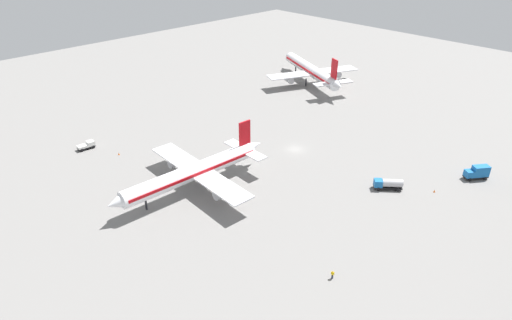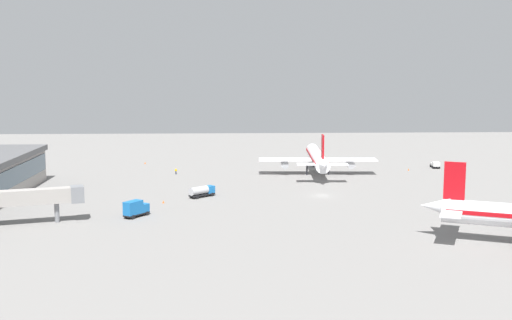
% 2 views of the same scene
% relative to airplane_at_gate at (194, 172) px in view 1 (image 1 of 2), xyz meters
% --- Properties ---
extents(ground, '(288.00, 288.00, 0.00)m').
position_rel_airplane_at_gate_xyz_m(ground, '(31.08, -3.07, -4.50)').
color(ground, gray).
extents(airplane_at_gate, '(40.68, 32.62, 12.38)m').
position_rel_airplane_at_gate_xyz_m(airplane_at_gate, '(0.00, 0.00, 0.00)').
color(airplane_at_gate, white).
rests_on(airplane_at_gate, ground).
extents(airplane_taxiing, '(34.26, 41.38, 13.31)m').
position_rel_airplane_at_gate_xyz_m(airplane_taxiing, '(75.50, 28.52, 0.34)').
color(airplane_taxiing, white).
rests_on(airplane_taxiing, ground).
extents(pushback_tractor, '(4.54, 2.50, 1.90)m').
position_rel_airplane_at_gate_xyz_m(pushback_tractor, '(-8.65, 36.08, -3.53)').
color(pushback_tractor, black).
rests_on(pushback_tractor, ground).
extents(fuel_truck, '(5.62, 5.96, 2.50)m').
position_rel_airplane_at_gate_xyz_m(fuel_truck, '(31.44, -30.62, -3.11)').
color(fuel_truck, black).
rests_on(fuel_truck, ground).
extents(catering_truck, '(5.66, 4.79, 3.30)m').
position_rel_airplane_at_gate_xyz_m(catering_truck, '(50.61, -42.79, -2.80)').
color(catering_truck, black).
rests_on(catering_truck, ground).
extents(ground_crew_worker, '(0.51, 0.53, 1.67)m').
position_rel_airplane_at_gate_xyz_m(ground_crew_worker, '(-0.43, -39.17, -3.65)').
color(ground_crew_worker, '#1E2338').
rests_on(ground_crew_worker, ground).
extents(safety_cone_near_gate, '(0.44, 0.44, 0.60)m').
position_rel_airplane_at_gate_xyz_m(safety_cone_near_gate, '(37.83, -38.71, -4.20)').
color(safety_cone_near_gate, '#EA590C').
rests_on(safety_cone_near_gate, ground).
extents(safety_cone_mid_apron, '(0.44, 0.44, 0.60)m').
position_rel_airplane_at_gate_xyz_m(safety_cone_mid_apron, '(-4.37, 26.98, -4.20)').
color(safety_cone_mid_apron, '#EA590C').
rests_on(safety_cone_mid_apron, ground).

